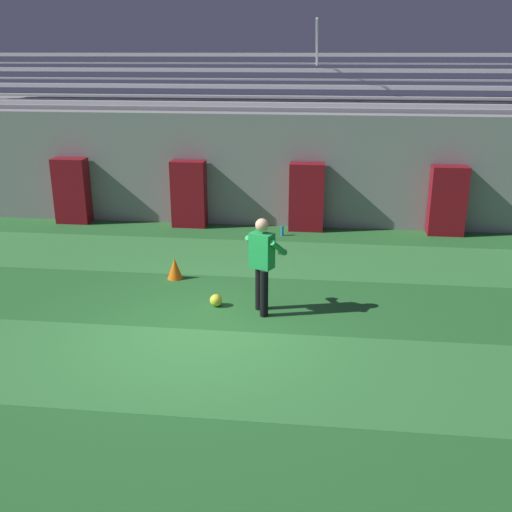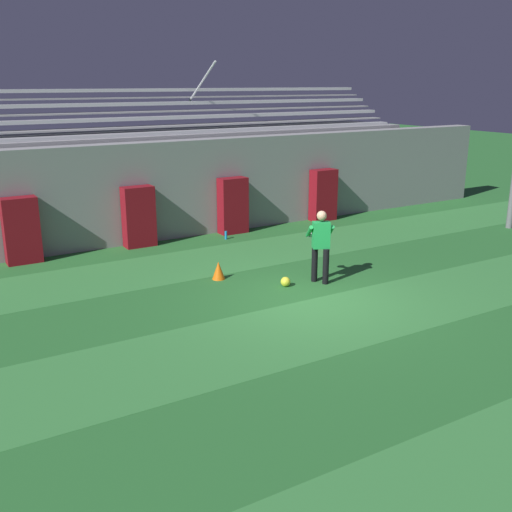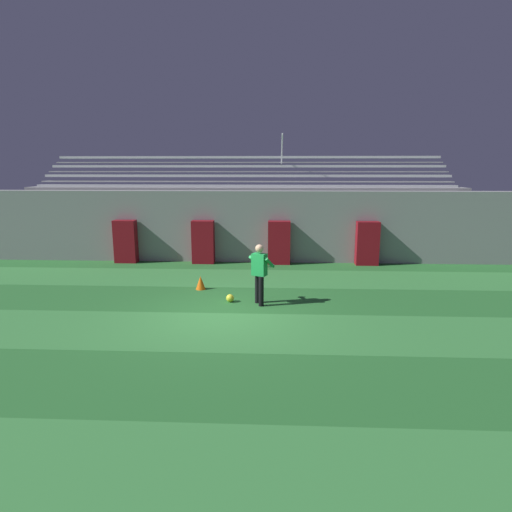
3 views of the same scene
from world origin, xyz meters
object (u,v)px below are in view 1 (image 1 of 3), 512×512
padding_pillar_far_right (447,201)px  traffic_cone (175,268)px  padding_pillar_gate_left (189,194)px  padding_pillar_far_left (72,191)px  soccer_ball (216,300)px  padding_pillar_gate_right (307,197)px  goalkeeper (262,260)px  water_bottle (282,231)px

padding_pillar_far_right → traffic_cone: bearing=-147.5°
padding_pillar_gate_left → traffic_cone: 3.79m
padding_pillar_far_left → soccer_ball: bearing=-46.7°
soccer_ball → padding_pillar_far_left: bearing=133.3°
padding_pillar_gate_right → padding_pillar_far_right: size_ratio=1.00×
padding_pillar_gate_left → padding_pillar_far_right: 6.34m
goalkeeper → water_bottle: bearing=89.9°
padding_pillar_gate_right → padding_pillar_far_right: 3.38m
goalkeeper → padding_pillar_gate_right: bearing=83.7°
padding_pillar_gate_left → soccer_ball: padding_pillar_gate_left is taller
goalkeeper → soccer_ball: (-0.83, 0.16, -0.84)m
padding_pillar_gate_left → padding_pillar_far_left: size_ratio=1.00×
goalkeeper → water_bottle: size_ratio=6.96×
padding_pillar_gate_right → padding_pillar_far_left: bearing=180.0°
padding_pillar_far_left → goalkeeper: 7.48m
padding_pillar_far_left → goalkeeper: (5.48, -5.10, 0.12)m
padding_pillar_far_left → soccer_ball: size_ratio=7.62×
goalkeeper → padding_pillar_far_left: bearing=137.1°
padding_pillar_gate_right → padding_pillar_far_left: 6.04m
traffic_cone → water_bottle: size_ratio=1.75×
goalkeeper → water_bottle: goalkeeper is taller
padding_pillar_far_right → padding_pillar_gate_left: bearing=180.0°
padding_pillar_gate_left → padding_pillar_far_left: 3.08m
traffic_cone → soccer_ball: bearing=-49.8°
padding_pillar_far_left → goalkeeper: padding_pillar_far_left is taller
padding_pillar_far_left → padding_pillar_far_right: (9.42, 0.00, 0.00)m
padding_pillar_far_left → traffic_cone: size_ratio=3.99×
padding_pillar_far_left → water_bottle: (5.49, -0.56, -0.72)m
goalkeeper → soccer_ball: size_ratio=7.59×
padding_pillar_gate_left → traffic_cone: padding_pillar_gate_left is taller
soccer_ball → water_bottle: 4.46m
padding_pillar_gate_left → traffic_cone: bearing=-81.9°
padding_pillar_far_right → goalkeeper: bearing=-127.7°
traffic_cone → water_bottle: (1.88, 3.14, -0.09)m
padding_pillar_far_right → goalkeeper: padding_pillar_far_right is taller
water_bottle → soccer_ball: bearing=-100.9°
padding_pillar_gate_left → traffic_cone: (0.53, -3.70, -0.63)m
padding_pillar_gate_left → goalkeeper: size_ratio=1.00×
goalkeeper → traffic_cone: (-1.87, 1.39, -0.74)m
padding_pillar_gate_left → padding_pillar_far_left: bearing=180.0°
padding_pillar_gate_left → traffic_cone: size_ratio=3.99×
padding_pillar_gate_right → water_bottle: padding_pillar_gate_right is taller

